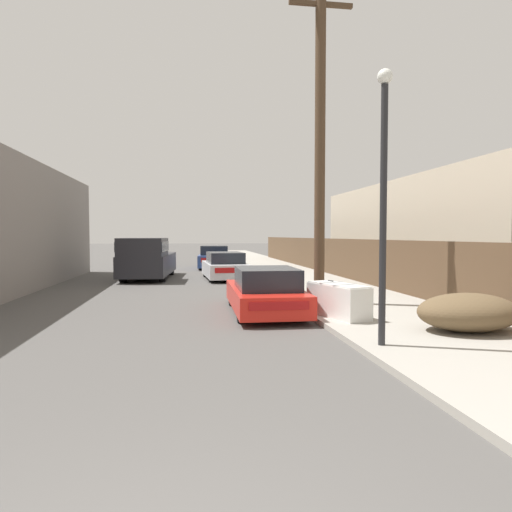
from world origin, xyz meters
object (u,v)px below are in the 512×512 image
Objects in this scene: parked_sports_car_red at (265,292)px; utility_pole at (320,135)px; car_parked_far at (215,258)px; car_parked_mid at (225,266)px; discarded_fridge at (338,300)px; brush_pile at (468,312)px; street_lamp at (384,187)px; pickup_truck at (147,259)px.

utility_pole is at bearing 27.18° from parked_sports_car_red.
car_parked_mid is at bearing -85.05° from car_parked_far.
discarded_fridge is 0.44× the size of parked_sports_car_red.
car_parked_mid reaches higher than brush_pile.
discarded_fridge is 10.81m from car_parked_mid.
utility_pole is at bearing 113.89° from brush_pile.
utility_pole is 5.40m from street_lamp.
car_parked_mid is at bearing 175.29° from pickup_truck.
parked_sports_car_red is 4.96m from street_lamp.
car_parked_mid is at bearing 82.76° from discarded_fridge.
car_parked_far is (-1.89, 17.75, 0.15)m from discarded_fridge.
parked_sports_car_red is 2.07× the size of brush_pile.
brush_pile is (3.86, -12.62, -0.09)m from car_parked_mid.
pickup_truck reaches higher than car_parked_far.
car_parked_mid is (-1.82, 10.66, 0.09)m from discarded_fridge.
car_parked_far is 16.23m from utility_pole.
pickup_truck is 2.79× the size of brush_pile.
utility_pole reaches higher than brush_pile.
discarded_fridge is 0.45× the size of car_parked_mid.
parked_sports_car_red is at bearing -84.22° from car_parked_far.
street_lamp is (5.21, -13.99, 1.91)m from pickup_truck.
car_parked_mid is 7.09m from car_parked_far.
street_lamp reaches higher than brush_pile.
street_lamp reaches higher than discarded_fridge.
discarded_fridge is at bearing 119.45° from pickup_truck.
discarded_fridge is at bearing -83.48° from car_parked_mid.
parked_sports_car_red is 9.29m from car_parked_mid.
brush_pile is at bearing -66.11° from utility_pole.
car_parked_far is 20.74m from street_lamp.
pickup_truck is (-3.48, -6.56, 0.30)m from car_parked_far.
car_parked_mid is at bearing 107.01° from brush_pile.
discarded_fridge is 17.85m from car_parked_far.
car_parked_far is 20.10m from brush_pile.
car_parked_mid is (-0.32, 9.29, 0.04)m from parked_sports_car_red.
pickup_truck is (-5.36, 11.19, 0.45)m from discarded_fridge.
brush_pile is at bearing -42.40° from parked_sports_car_red.
street_lamp is (1.35, -4.17, 2.31)m from parked_sports_car_red.
car_parked_mid is 0.73× the size of pickup_truck.
brush_pile is (3.92, -19.71, -0.16)m from car_parked_far.
parked_sports_car_red is 1.01× the size of car_parked_mid.
car_parked_far is at bearing 97.60° from utility_pole.
pickup_truck is at bearing 112.27° from parked_sports_car_red.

